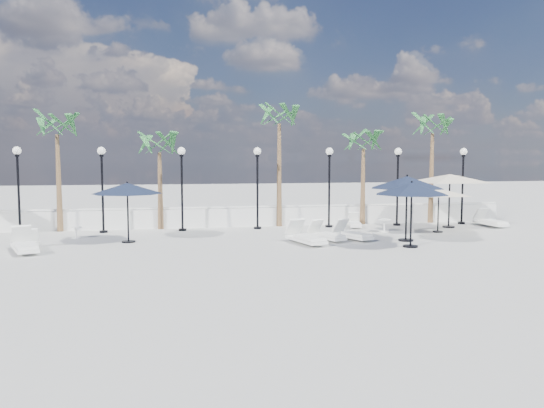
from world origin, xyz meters
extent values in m
plane|color=#AEADA8|center=(0.00, 0.00, 0.00)|extent=(100.00, 100.00, 0.00)
cube|color=silver|center=(0.00, 7.50, 0.45)|extent=(26.00, 0.30, 0.90)
cube|color=silver|center=(0.00, 7.50, 0.97)|extent=(26.00, 0.12, 0.08)
cylinder|color=black|center=(-10.50, 6.50, 0.05)|extent=(0.36, 0.36, 0.10)
cylinder|color=black|center=(-10.50, 6.50, 1.75)|extent=(0.10, 0.10, 3.50)
cylinder|color=black|center=(-10.50, 6.50, 3.45)|extent=(0.18, 0.18, 0.10)
sphere|color=white|center=(-10.50, 6.50, 3.66)|extent=(0.36, 0.36, 0.36)
cylinder|color=black|center=(-7.00, 6.50, 0.05)|extent=(0.36, 0.36, 0.10)
cylinder|color=black|center=(-7.00, 6.50, 1.75)|extent=(0.10, 0.10, 3.50)
cylinder|color=black|center=(-7.00, 6.50, 3.45)|extent=(0.18, 0.18, 0.10)
sphere|color=white|center=(-7.00, 6.50, 3.66)|extent=(0.36, 0.36, 0.36)
cylinder|color=black|center=(-3.50, 6.50, 0.05)|extent=(0.36, 0.36, 0.10)
cylinder|color=black|center=(-3.50, 6.50, 1.75)|extent=(0.10, 0.10, 3.50)
cylinder|color=black|center=(-3.50, 6.50, 3.45)|extent=(0.18, 0.18, 0.10)
sphere|color=white|center=(-3.50, 6.50, 3.66)|extent=(0.36, 0.36, 0.36)
cylinder|color=black|center=(0.00, 6.50, 0.05)|extent=(0.36, 0.36, 0.10)
cylinder|color=black|center=(0.00, 6.50, 1.75)|extent=(0.10, 0.10, 3.50)
cylinder|color=black|center=(0.00, 6.50, 3.45)|extent=(0.18, 0.18, 0.10)
sphere|color=white|center=(0.00, 6.50, 3.66)|extent=(0.36, 0.36, 0.36)
cylinder|color=black|center=(3.50, 6.50, 0.05)|extent=(0.36, 0.36, 0.10)
cylinder|color=black|center=(3.50, 6.50, 1.75)|extent=(0.10, 0.10, 3.50)
cylinder|color=black|center=(3.50, 6.50, 3.45)|extent=(0.18, 0.18, 0.10)
sphere|color=white|center=(3.50, 6.50, 3.66)|extent=(0.36, 0.36, 0.36)
cylinder|color=black|center=(7.00, 6.50, 0.05)|extent=(0.36, 0.36, 0.10)
cylinder|color=black|center=(7.00, 6.50, 1.75)|extent=(0.10, 0.10, 3.50)
cylinder|color=black|center=(7.00, 6.50, 3.45)|extent=(0.18, 0.18, 0.10)
sphere|color=white|center=(7.00, 6.50, 3.66)|extent=(0.36, 0.36, 0.36)
cylinder|color=black|center=(10.50, 6.50, 0.05)|extent=(0.36, 0.36, 0.10)
cylinder|color=black|center=(10.50, 6.50, 1.75)|extent=(0.10, 0.10, 3.50)
cylinder|color=black|center=(10.50, 6.50, 3.45)|extent=(0.18, 0.18, 0.10)
sphere|color=white|center=(10.50, 6.50, 3.66)|extent=(0.36, 0.36, 0.36)
cone|color=brown|center=(-9.00, 7.30, 2.20)|extent=(0.28, 0.28, 4.40)
cone|color=brown|center=(-4.50, 7.30, 1.80)|extent=(0.28, 0.28, 3.60)
cone|color=brown|center=(1.20, 7.30, 2.50)|extent=(0.28, 0.28, 5.00)
cone|color=brown|center=(5.50, 7.30, 1.90)|extent=(0.28, 0.28, 3.80)
cone|color=brown|center=(9.20, 7.30, 2.30)|extent=(0.28, 0.28, 4.60)
cube|color=white|center=(-9.10, 1.79, 0.17)|extent=(1.42, 2.18, 0.11)
cube|color=white|center=(-8.99, 1.53, 0.29)|extent=(1.13, 1.54, 0.11)
cube|color=white|center=(-9.41, 2.57, 0.58)|extent=(0.79, 0.70, 0.65)
cube|color=white|center=(-9.10, 2.21, 0.14)|extent=(0.73, 1.74, 0.09)
cube|color=white|center=(-9.08, 1.98, 0.24)|extent=(0.64, 1.19, 0.09)
cube|color=white|center=(-9.17, 2.89, 0.47)|extent=(0.57, 0.45, 0.53)
cube|color=white|center=(1.16, 1.79, 0.17)|extent=(1.27, 2.24, 0.11)
cube|color=white|center=(1.24, 1.51, 0.30)|extent=(1.04, 1.57, 0.11)
cube|color=white|center=(0.92, 2.62, 0.60)|extent=(0.78, 0.67, 0.66)
cube|color=white|center=(4.70, 6.20, 0.13)|extent=(0.89, 1.69, 0.09)
cube|color=white|center=(4.65, 5.99, 0.23)|extent=(0.74, 1.17, 0.09)
cube|color=white|center=(4.84, 6.84, 0.45)|extent=(0.58, 0.49, 0.50)
cube|color=white|center=(2.21, 2.50, 0.15)|extent=(1.27, 1.96, 0.10)
cube|color=white|center=(2.31, 2.27, 0.26)|extent=(1.01, 1.38, 0.10)
cube|color=white|center=(1.93, 3.20, 0.52)|extent=(0.71, 0.63, 0.58)
cube|color=white|center=(3.32, 2.48, 0.15)|extent=(1.30, 1.97, 0.10)
cube|color=white|center=(3.41, 2.25, 0.26)|extent=(1.03, 1.40, 0.10)
cube|color=white|center=(3.03, 3.18, 0.53)|extent=(0.71, 0.64, 0.59)
cube|color=white|center=(11.37, 5.33, 0.16)|extent=(0.77, 1.99, 0.11)
cube|color=white|center=(11.39, 5.07, 0.27)|extent=(0.69, 1.35, 0.11)
cube|color=white|center=(11.33, 6.12, 0.55)|extent=(0.64, 0.50, 0.61)
cylinder|color=white|center=(-7.91, 4.93, 0.01)|extent=(0.37, 0.37, 0.03)
cylinder|color=white|center=(-7.91, 4.93, 0.22)|extent=(0.06, 0.06, 0.44)
cylinder|color=white|center=(-7.91, 4.93, 0.45)|extent=(0.48, 0.48, 0.03)
cylinder|color=white|center=(5.51, 4.46, 0.02)|extent=(0.46, 0.46, 0.03)
cylinder|color=white|center=(5.51, 4.46, 0.28)|extent=(0.07, 0.07, 0.55)
cylinder|color=white|center=(5.51, 4.46, 0.56)|extent=(0.60, 0.60, 0.03)
cylinder|color=black|center=(-5.67, 3.48, 0.03)|extent=(0.53, 0.53, 0.06)
cylinder|color=black|center=(-5.67, 3.48, 1.16)|extent=(0.07, 0.07, 2.32)
cone|color=black|center=(-5.67, 3.48, 2.15)|extent=(2.75, 2.75, 0.43)
sphere|color=black|center=(-5.67, 3.48, 2.39)|extent=(0.08, 0.08, 0.08)
cylinder|color=black|center=(5.33, 1.81, 0.03)|extent=(0.60, 0.60, 0.06)
cylinder|color=black|center=(5.33, 1.81, 1.28)|extent=(0.07, 0.07, 2.57)
cone|color=black|center=(5.33, 1.81, 2.37)|extent=(2.99, 2.99, 0.48)
sphere|color=black|center=(5.33, 1.81, 2.64)|extent=(0.09, 0.09, 0.09)
cylinder|color=black|center=(4.88, 0.40, 0.03)|extent=(0.56, 0.56, 0.06)
cylinder|color=black|center=(4.88, 0.40, 1.19)|extent=(0.07, 0.07, 2.39)
cone|color=black|center=(4.88, 0.40, 2.21)|extent=(2.79, 2.79, 0.45)
sphere|color=black|center=(4.88, 0.40, 2.46)|extent=(0.08, 0.08, 0.08)
cylinder|color=black|center=(9.15, 5.34, 0.03)|extent=(0.57, 0.57, 0.07)
cylinder|color=black|center=(9.15, 5.34, 1.27)|extent=(0.08, 0.08, 2.54)
pyramid|color=#B8B092|center=(9.15, 5.34, 2.57)|extent=(5.63, 5.63, 0.39)
cylinder|color=black|center=(7.84, 3.92, 0.03)|extent=(0.45, 0.45, 0.05)
cylinder|color=black|center=(7.84, 3.92, 0.97)|extent=(0.06, 0.06, 1.95)
pyramid|color=#B8B092|center=(7.84, 3.92, 1.97)|extent=(4.23, 4.23, 0.30)
camera|label=1|loc=(-3.83, -18.05, 3.35)|focal=35.00mm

